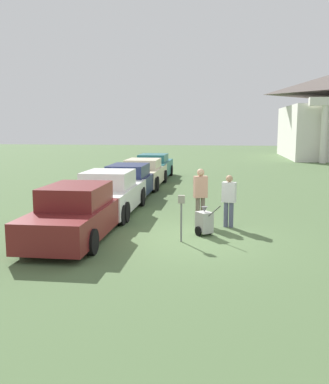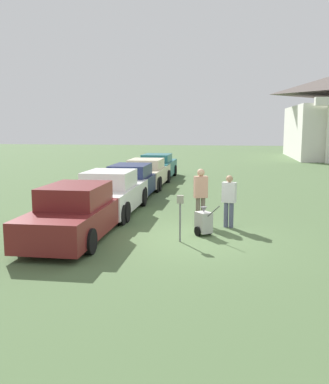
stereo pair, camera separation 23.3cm
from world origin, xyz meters
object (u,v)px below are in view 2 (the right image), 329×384
at_px(parked_car_maroon, 78,213).
at_px(person_supervisor, 229,198).
at_px(parked_car_navy, 131,182).
at_px(person_worker, 201,193).
at_px(parked_car_cream, 147,173).
at_px(parked_car_white, 111,194).
at_px(parked_car_teal, 157,167).
at_px(equipment_cart, 204,222).
at_px(parking_meter, 180,209).

height_order(parked_car_maroon, person_supervisor, person_supervisor).
relative_size(parked_car_navy, person_worker, 2.92).
bearing_deg(parked_car_cream, parked_car_maroon, -89.87).
xyz_separation_m(parked_car_white, person_supervisor, (4.25, -1.70, 0.22)).
bearing_deg(parked_car_white, parked_car_maroon, -89.87).
xyz_separation_m(parked_car_teal, person_supervisor, (4.25, -12.28, 0.23)).
relative_size(parked_car_teal, person_supervisor, 3.01).
relative_size(parked_car_maroon, equipment_cart, 5.20).
bearing_deg(parked_car_navy, parked_car_maroon, -89.87).
bearing_deg(parked_car_maroon, parked_car_white, 90.13).
bearing_deg(parking_meter, parked_car_maroon, 178.36).
relative_size(parked_car_teal, person_worker, 2.74).
relative_size(parked_car_cream, parking_meter, 3.89).
height_order(parked_car_white, parked_car_teal, parked_car_white).
distance_m(parked_car_white, parked_car_cream, 7.08).
distance_m(parked_car_white, person_worker, 3.65).
xyz_separation_m(parked_car_navy, person_supervisor, (4.25, -5.12, 0.24)).
distance_m(person_worker, person_supervisor, 0.95).
bearing_deg(equipment_cart, parked_car_maroon, 154.52).
bearing_deg(equipment_cart, parked_car_teal, 67.92).
xyz_separation_m(parked_car_teal, equipment_cart, (3.53, -13.38, -0.31)).
bearing_deg(parked_car_white, parked_car_cream, 90.13).
relative_size(parked_car_white, parking_meter, 3.69).
relative_size(parked_car_navy, parked_car_teal, 1.06).
bearing_deg(parked_car_white, parked_car_teal, 90.13).
bearing_deg(parked_car_navy, parked_car_teal, 90.13).
height_order(parked_car_white, parked_car_cream, parked_car_white).
distance_m(parked_car_maroon, parked_car_cream, 10.59).
relative_size(parked_car_white, parked_car_teal, 0.96).
bearing_deg(person_supervisor, equipment_cart, 72.69).
height_order(parked_car_cream, person_supervisor, person_supervisor).
bearing_deg(person_supervisor, parked_car_navy, -34.39).
bearing_deg(person_worker, person_supervisor, 142.72).
height_order(parked_car_white, person_worker, person_worker).
height_order(parked_car_white, parked_car_navy, parked_car_white).
distance_m(parked_car_white, parked_car_teal, 10.58).
bearing_deg(parked_car_teal, person_worker, -74.24).
relative_size(parked_car_maroon, parking_meter, 4.02).
relative_size(parked_car_white, person_supervisor, 2.90).
distance_m(parked_car_teal, equipment_cart, 13.84).
xyz_separation_m(parked_car_maroon, parked_car_teal, (0.00, 14.09, -0.00)).
distance_m(parked_car_white, equipment_cart, 4.52).
distance_m(parked_car_maroon, parked_car_navy, 6.93).
xyz_separation_m(parked_car_navy, parked_car_cream, (0.00, 3.66, -0.01)).
bearing_deg(parked_car_cream, equipment_cart, -70.19).
height_order(parked_car_cream, parking_meter, parked_car_cream).
bearing_deg(equipment_cart, parked_car_white, 104.74).
bearing_deg(parked_car_navy, parked_car_white, -89.87).
xyz_separation_m(parked_car_white, parking_meter, (2.93, -3.59, 0.19)).
height_order(person_worker, person_supervisor, person_worker).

